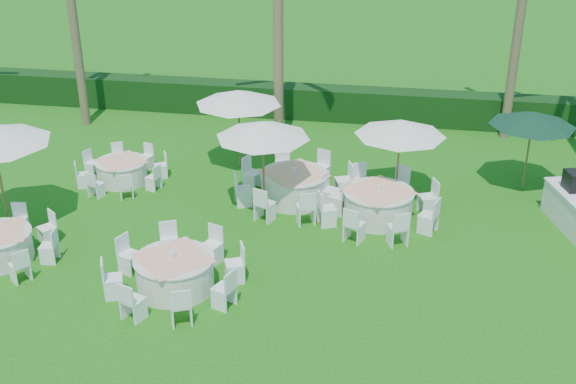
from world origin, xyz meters
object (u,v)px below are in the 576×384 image
Objects in this scene: umbrella_c at (238,97)px; umbrella_d at (400,128)px; banquet_table_b at (175,272)px; banquet_table_d at (122,171)px; banquet_table_f at (378,204)px; umbrella_b at (263,129)px; umbrella_green at (533,119)px; banquet_table_e at (294,186)px.

umbrella_d is at bearing -15.66° from umbrella_c.
banquet_table_b is 1.17× the size of banquet_table_d.
banquet_table_f reaches higher than banquet_table_d.
umbrella_c is (-1.36, 2.84, -0.08)m from umbrella_b.
banquet_table_d is 8.57m from umbrella_d.
umbrella_green reaches higher than banquet_table_f.
banquet_table_f is 3.79m from umbrella_b.
banquet_table_e is 1.25× the size of umbrella_c.
umbrella_c reaches higher than banquet_table_d.
banquet_table_e is 7.22m from umbrella_green.
banquet_table_f is 5.35m from umbrella_green.
banquet_table_d is 4.24m from umbrella_c.
banquet_table_b is at bearing -105.86° from umbrella_b.
umbrella_c is (-4.59, 2.85, 1.91)m from banquet_table_f.
umbrella_b reaches higher than umbrella_green.
umbrella_c reaches higher than umbrella_green.
umbrella_green reaches higher than banquet_table_b.
umbrella_b is at bearing -159.88° from umbrella_green.
banquet_table_e reaches higher than banquet_table_b.
umbrella_d is at bearing 12.83° from banquet_table_e.
umbrella_d is 4.00m from umbrella_green.
umbrella_d is (8.37, 0.30, 1.82)m from banquet_table_d.
banquet_table_f is 1.33× the size of umbrella_green.
banquet_table_e is 1.35× the size of umbrella_green.
banquet_table_b is 1.18× the size of umbrella_c.
banquet_table_d is at bearing 166.49° from umbrella_b.
umbrella_green is at bearing 32.96° from banquet_table_f.
banquet_table_d is 8.00m from banquet_table_f.
banquet_table_d is at bearing 122.28° from banquet_table_b.
umbrella_c is (3.33, 1.71, 2.00)m from banquet_table_d.
umbrella_d is (3.68, 1.43, -0.26)m from umbrella_b.
banquet_table_e is at bearing 45.51° from umbrella_b.
umbrella_c reaches higher than banquet_table_b.
banquet_table_d is 1.05× the size of umbrella_d.
banquet_table_b is at bearing -130.41° from umbrella_d.
umbrella_green is at bearing 16.40° from banquet_table_e.
umbrella_d is at bearing 72.58° from banquet_table_f.
banquet_table_b is at bearing -57.72° from banquet_table_d.
banquet_table_f is (4.46, 4.34, 0.02)m from banquet_table_b.
banquet_table_d is 0.82× the size of banquet_table_f.
umbrella_c is 1.04× the size of umbrella_d.
umbrella_b reaches higher than banquet_table_f.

